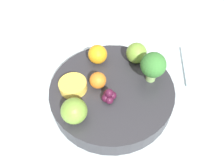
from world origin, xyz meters
The scene contains 11 objects.
ground_plane centered at (0.00, 0.00, 0.00)m, with size 6.00×6.00×0.00m, color gray.
table_surface centered at (0.00, 0.00, 0.01)m, with size 1.20×1.20×0.02m.
bowl centered at (0.00, 0.00, 0.04)m, with size 0.27×0.27×0.04m.
broccoli centered at (0.00, -0.09, 0.11)m, with size 0.05×0.05×0.07m.
apple_red centered at (-0.05, 0.09, 0.09)m, with size 0.05×0.05×0.05m.
apple_green centered at (0.06, -0.07, 0.09)m, with size 0.05×0.05×0.05m.
orange_front centered at (0.01, 0.03, 0.08)m, with size 0.04×0.04×0.04m.
orange_back centered at (0.08, 0.01, 0.08)m, with size 0.04×0.04×0.04m.
grape_cluster centered at (-0.03, 0.01, 0.07)m, with size 0.03×0.03×0.03m.
small_cup centered at (0.02, 0.08, 0.07)m, with size 0.06×0.06×0.02m.
napkin centered at (0.03, -0.26, 0.02)m, with size 0.17×0.16×0.01m.
Camera 1 is at (-0.28, 0.07, 0.43)m, focal length 35.00 mm.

